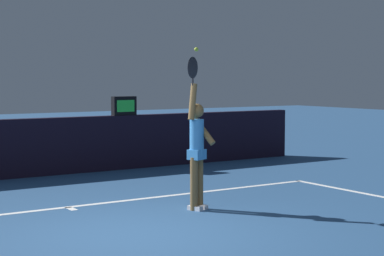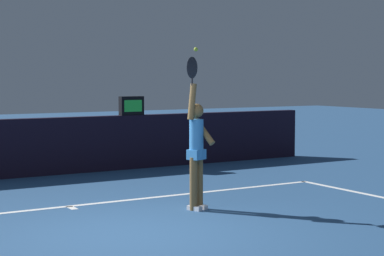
# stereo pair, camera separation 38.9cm
# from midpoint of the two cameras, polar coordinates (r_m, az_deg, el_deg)

# --- Properties ---
(ground_plane) EXTENTS (60.00, 60.00, 0.00)m
(ground_plane) POSITION_cam_midpoint_polar(r_m,az_deg,el_deg) (9.13, -4.19, -9.07)
(ground_plane) COLOR #294F7B
(court_lines) EXTENTS (10.21, 5.33, 0.00)m
(court_lines) POSITION_cam_midpoint_polar(r_m,az_deg,el_deg) (8.88, -3.32, -9.45)
(court_lines) COLOR white
(court_lines) RESTS_ON ground
(back_wall) EXTENTS (15.34, 0.25, 1.24)m
(back_wall) POSITION_cam_midpoint_polar(r_m,az_deg,el_deg) (14.45, -14.78, -1.73)
(back_wall) COLOR black
(back_wall) RESTS_ON ground
(speed_display) EXTENTS (0.57, 0.18, 0.43)m
(speed_display) POSITION_cam_midpoint_polar(r_m,az_deg,el_deg) (15.44, -4.48, 1.91)
(speed_display) COLOR black
(speed_display) RESTS_ON back_wall
(tennis_player) EXTENTS (0.50, 0.43, 2.44)m
(tennis_player) POSITION_cam_midpoint_polar(r_m,az_deg,el_deg) (10.62, 1.43, -1.61)
(tennis_player) COLOR brown
(tennis_player) RESTS_ON ground
(tennis_ball) EXTENTS (0.07, 0.07, 0.07)m
(tennis_ball) POSITION_cam_midpoint_polar(r_m,az_deg,el_deg) (10.53, 1.40, 6.74)
(tennis_ball) COLOR #CAE439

